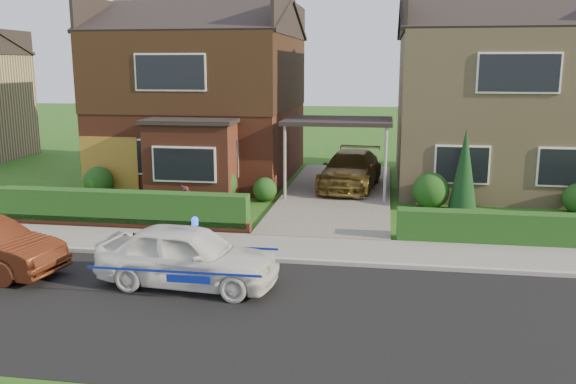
# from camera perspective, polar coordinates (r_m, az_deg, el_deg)

# --- Properties ---
(ground) EXTENTS (120.00, 120.00, 0.00)m
(ground) POSITION_cam_1_polar(r_m,az_deg,el_deg) (11.77, 0.22, -11.46)
(ground) COLOR #224F15
(ground) RESTS_ON ground
(road) EXTENTS (60.00, 6.00, 0.02)m
(road) POSITION_cam_1_polar(r_m,az_deg,el_deg) (11.77, 0.22, -11.46)
(road) COLOR black
(road) RESTS_ON ground
(kerb) EXTENTS (60.00, 0.16, 0.12)m
(kerb) POSITION_cam_1_polar(r_m,az_deg,el_deg) (14.57, 2.09, -6.55)
(kerb) COLOR #9E9993
(kerb) RESTS_ON ground
(sidewalk) EXTENTS (60.00, 2.00, 0.10)m
(sidewalk) POSITION_cam_1_polar(r_m,az_deg,el_deg) (15.57, 2.57, -5.38)
(sidewalk) COLOR slate
(sidewalk) RESTS_ON ground
(driveway) EXTENTS (3.80, 12.00, 0.12)m
(driveway) POSITION_cam_1_polar(r_m,az_deg,el_deg) (22.22, 4.62, -0.15)
(driveway) COLOR #666059
(driveway) RESTS_ON ground
(house_left) EXTENTS (7.50, 9.53, 7.25)m
(house_left) POSITION_cam_1_polar(r_m,az_deg,el_deg) (25.70, -7.85, 9.82)
(house_left) COLOR brown
(house_left) RESTS_ON ground
(house_right) EXTENTS (7.50, 8.06, 7.25)m
(house_right) POSITION_cam_1_polar(r_m,az_deg,el_deg) (25.04, 18.85, 8.92)
(house_right) COLOR #9F8861
(house_right) RESTS_ON ground
(carport_link) EXTENTS (3.80, 3.00, 2.77)m
(carport_link) POSITION_cam_1_polar(r_m,az_deg,el_deg) (21.79, 4.72, 6.52)
(carport_link) COLOR black
(carport_link) RESTS_ON ground
(garage_door) EXTENTS (2.20, 0.10, 2.10)m
(garage_door) POSITION_cam_1_polar(r_m,az_deg,el_deg) (23.18, -16.35, 2.39)
(garage_door) COLOR brown
(garage_door) RESTS_ON ground
(dwarf_wall) EXTENTS (7.70, 0.25, 0.36)m
(dwarf_wall) POSITION_cam_1_polar(r_m,az_deg,el_deg) (18.20, -15.45, -2.85)
(dwarf_wall) COLOR brown
(dwarf_wall) RESTS_ON ground
(hedge_left) EXTENTS (7.50, 0.55, 0.90)m
(hedge_left) POSITION_cam_1_polar(r_m,az_deg,el_deg) (18.38, -15.22, -3.27)
(hedge_left) COLOR #133E17
(hedge_left) RESTS_ON ground
(hedge_right) EXTENTS (7.50, 0.55, 0.80)m
(hedge_right) POSITION_cam_1_polar(r_m,az_deg,el_deg) (17.19, 22.73, -4.82)
(hedge_right) COLOR #133E17
(hedge_right) RESTS_ON ground
(shrub_left_far) EXTENTS (1.08, 1.08, 1.08)m
(shrub_left_far) POSITION_cam_1_polar(r_m,az_deg,el_deg) (22.97, -17.33, 0.96)
(shrub_left_far) COLOR #133E17
(shrub_left_far) RESTS_ON ground
(shrub_left_mid) EXTENTS (1.32, 1.32, 1.32)m
(shrub_left_mid) POSITION_cam_1_polar(r_m,az_deg,el_deg) (21.15, -6.60, 0.85)
(shrub_left_mid) COLOR #133E17
(shrub_left_mid) RESTS_ON ground
(shrub_left_near) EXTENTS (0.84, 0.84, 0.84)m
(shrub_left_near) POSITION_cam_1_polar(r_m,az_deg,el_deg) (21.11, -2.18, 0.24)
(shrub_left_near) COLOR #133E17
(shrub_left_near) RESTS_ON ground
(shrub_right_near) EXTENTS (1.20, 1.20, 1.20)m
(shrub_right_near) POSITION_cam_1_polar(r_m,az_deg,el_deg) (20.54, 13.21, 0.12)
(shrub_right_near) COLOR #133E17
(shrub_right_near) RESTS_ON ground
(conifer_a) EXTENTS (0.90, 0.90, 2.60)m
(conifer_a) POSITION_cam_1_polar(r_m,az_deg,el_deg) (20.32, 16.16, 1.85)
(conifer_a) COLOR black
(conifer_a) RESTS_ON ground
(police_car) EXTENTS (3.58, 4.02, 1.49)m
(police_car) POSITION_cam_1_polar(r_m,az_deg,el_deg) (13.17, -9.35, -5.96)
(police_car) COLOR silver
(police_car) RESTS_ON ground
(driveway_car) EXTENTS (2.42, 4.88, 1.36)m
(driveway_car) POSITION_cam_1_polar(r_m,az_deg,el_deg) (22.96, 5.87, 2.10)
(driveway_car) COLOR brown
(driveway_car) RESTS_ON driveway
(potted_plant_a) EXTENTS (0.40, 0.33, 0.66)m
(potted_plant_a) POSITION_cam_1_polar(r_m,az_deg,el_deg) (21.22, -9.33, -0.09)
(potted_plant_a) COLOR gray
(potted_plant_a) RESTS_ON ground
(potted_plant_b) EXTENTS (0.48, 0.47, 0.68)m
(potted_plant_b) POSITION_cam_1_polar(r_m,az_deg,el_deg) (21.25, -9.58, -0.07)
(potted_plant_b) COLOR gray
(potted_plant_b) RESTS_ON ground
(potted_plant_c) EXTENTS (0.49, 0.49, 0.74)m
(potted_plant_c) POSITION_cam_1_polar(r_m,az_deg,el_deg) (20.50, -9.54, -0.41)
(potted_plant_c) COLOR gray
(potted_plant_c) RESTS_ON ground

